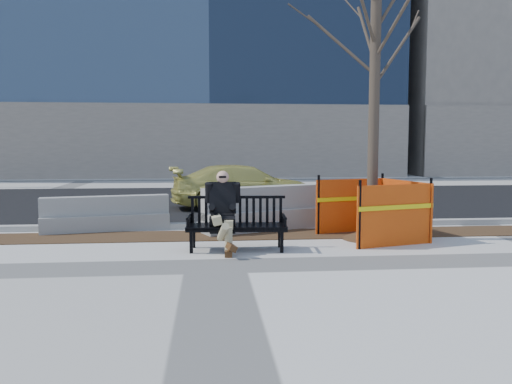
{
  "coord_description": "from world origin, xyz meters",
  "views": [
    {
      "loc": [
        -0.09,
        -7.77,
        1.9
      ],
      "look_at": [
        0.8,
        1.74,
        0.98
      ],
      "focal_mm": 35.8,
      "sensor_mm": 36.0,
      "label": 1
    }
  ],
  "objects_px": {
    "jersey_barrier_left": "(107,231)",
    "seated_man": "(223,250)",
    "jersey_barrier_right": "(275,229)",
    "tree_fence": "(371,239)",
    "bench": "(237,250)",
    "sedan": "(245,208)"
  },
  "relations": [
    {
      "from": "jersey_barrier_left",
      "to": "seated_man",
      "type": "bearing_deg",
      "value": -53.15
    },
    {
      "from": "bench",
      "to": "seated_man",
      "type": "bearing_deg",
      "value": 168.84
    },
    {
      "from": "tree_fence",
      "to": "jersey_barrier_left",
      "type": "xyz_separation_m",
      "value": [
        -5.43,
        1.43,
        0.0
      ]
    },
    {
      "from": "bench",
      "to": "seated_man",
      "type": "height_order",
      "value": "seated_man"
    },
    {
      "from": "jersey_barrier_left",
      "to": "jersey_barrier_right",
      "type": "height_order",
      "value": "jersey_barrier_right"
    },
    {
      "from": "bench",
      "to": "tree_fence",
      "type": "distance_m",
      "value": 2.85
    },
    {
      "from": "bench",
      "to": "sedan",
      "type": "bearing_deg",
      "value": 88.0
    },
    {
      "from": "bench",
      "to": "seated_man",
      "type": "distance_m",
      "value": 0.25
    },
    {
      "from": "tree_fence",
      "to": "jersey_barrier_left",
      "type": "relative_size",
      "value": 2.33
    },
    {
      "from": "bench",
      "to": "sedan",
      "type": "distance_m",
      "value": 6.01
    },
    {
      "from": "seated_man",
      "to": "tree_fence",
      "type": "xyz_separation_m",
      "value": [
        2.97,
        0.77,
        0.0
      ]
    },
    {
      "from": "bench",
      "to": "jersey_barrier_right",
      "type": "xyz_separation_m",
      "value": [
        0.97,
        2.2,
        0.0
      ]
    },
    {
      "from": "jersey_barrier_right",
      "to": "tree_fence",
      "type": "bearing_deg",
      "value": -60.16
    },
    {
      "from": "bench",
      "to": "sedan",
      "type": "xyz_separation_m",
      "value": [
        0.58,
        5.98,
        0.0
      ]
    },
    {
      "from": "bench",
      "to": "jersey_barrier_left",
      "type": "height_order",
      "value": "bench"
    },
    {
      "from": "bench",
      "to": "seated_man",
      "type": "xyz_separation_m",
      "value": [
        -0.24,
        0.06,
        0.0
      ]
    },
    {
      "from": "bench",
      "to": "jersey_barrier_left",
      "type": "relative_size",
      "value": 0.67
    },
    {
      "from": "seated_man",
      "to": "bench",
      "type": "bearing_deg",
      "value": -11.16
    },
    {
      "from": "seated_man",
      "to": "tree_fence",
      "type": "distance_m",
      "value": 3.07
    },
    {
      "from": "seated_man",
      "to": "sedan",
      "type": "relative_size",
      "value": 0.33
    },
    {
      "from": "sedan",
      "to": "jersey_barrier_left",
      "type": "bearing_deg",
      "value": 130.08
    },
    {
      "from": "bench",
      "to": "jersey_barrier_right",
      "type": "bearing_deg",
      "value": 69.7
    }
  ]
}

